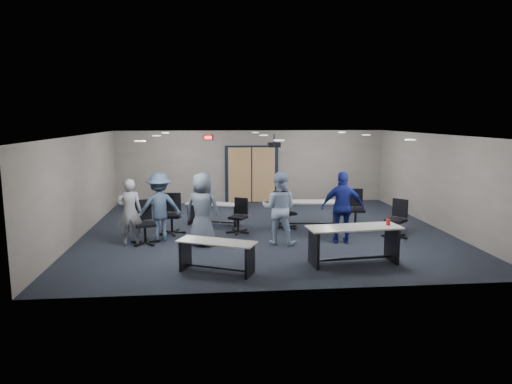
{
  "coord_description": "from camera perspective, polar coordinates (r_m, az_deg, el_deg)",
  "views": [
    {
      "loc": [
        -1.47,
        -12.46,
        3.16
      ],
      "look_at": [
        -0.3,
        -0.3,
        1.17
      ],
      "focal_mm": 32.0,
      "sensor_mm": 36.0,
      "label": 1
    }
  ],
  "objects": [
    {
      "name": "chair_loose_left",
      "position": [
        11.84,
        -13.74,
        -3.74
      ],
      "size": [
        0.88,
        0.88,
        1.1
      ],
      "primitive_type": null,
      "rotation": [
        0.0,
        0.0,
        0.34
      ],
      "color": "black",
      "rests_on": "floor"
    },
    {
      "name": "chair_back_a",
      "position": [
        12.72,
        -10.51,
        -2.73
      ],
      "size": [
        0.75,
        0.75,
        1.11
      ],
      "primitive_type": null,
      "rotation": [
        0.0,
        0.0,
        -0.08
      ],
      "color": "black",
      "rests_on": "floor"
    },
    {
      "name": "person_back",
      "position": [
        12.03,
        -11.98,
        -1.84
      ],
      "size": [
        1.27,
        0.91,
        1.77
      ],
      "primitive_type": "imported",
      "rotation": [
        0.0,
        0.0,
        3.38
      ],
      "color": "#3F5573",
      "rests_on": "floor"
    },
    {
      "name": "front_wall",
      "position": [
        8.29,
        4.84,
        -3.38
      ],
      "size": [
        10.0,
        0.04,
        2.7
      ],
      "primitive_type": "cube",
      "color": "gray",
      "rests_on": "floor"
    },
    {
      "name": "chair_loose_right",
      "position": [
        12.69,
        17.08,
        -3.22
      ],
      "size": [
        0.9,
        0.9,
        1.02
      ],
      "primitive_type": null,
      "rotation": [
        0.0,
        0.0,
        -0.86
      ],
      "color": "black",
      "rests_on": "floor"
    },
    {
      "name": "table_front_left",
      "position": [
        9.49,
        -4.93,
        -7.36
      ],
      "size": [
        1.71,
        1.17,
        0.66
      ],
      "rotation": [
        0.0,
        0.0,
        -0.42
      ],
      "color": "#B4B2AA",
      "rests_on": "floor"
    },
    {
      "name": "table_front_right",
      "position": [
        10.2,
        12.16,
        -5.67
      ],
      "size": [
        2.09,
        0.87,
        0.96
      ],
      "rotation": [
        0.0,
        0.0,
        0.09
      ],
      "color": "#B4B2AA",
      "rests_on": "floor"
    },
    {
      "name": "chair_back_b",
      "position": [
        12.61,
        -2.26,
        -3.02
      ],
      "size": [
        0.83,
        0.83,
        0.96
      ],
      "primitive_type": null,
      "rotation": [
        0.0,
        0.0,
        -0.53
      ],
      "color": "black",
      "rests_on": "floor"
    },
    {
      "name": "floor",
      "position": [
        12.93,
        1.18,
        -4.89
      ],
      "size": [
        10.0,
        10.0,
        0.0
      ],
      "primitive_type": "plane",
      "color": "black",
      "rests_on": "ground"
    },
    {
      "name": "table_back_right",
      "position": [
        13.38,
        6.37,
        -2.16
      ],
      "size": [
        1.93,
        0.81,
        1.04
      ],
      "rotation": [
        0.0,
        0.0,
        -0.1
      ],
      "color": "#B4B2AA",
      "rests_on": "floor"
    },
    {
      "name": "ceiling_projector",
      "position": [
        13.1,
        2.27,
        5.94
      ],
      "size": [
        0.35,
        0.32,
        0.37
      ],
      "color": "black",
      "rests_on": "ceiling"
    },
    {
      "name": "exit_sign",
      "position": [
        16.92,
        -6.0,
        6.79
      ],
      "size": [
        0.32,
        0.07,
        0.18
      ],
      "color": "black",
      "rests_on": "back_wall"
    },
    {
      "name": "ceiling",
      "position": [
        12.55,
        1.22,
        7.15
      ],
      "size": [
        10.0,
        9.0,
        0.04
      ],
      "primitive_type": "cube",
      "color": "silver",
      "rests_on": "back_wall"
    },
    {
      "name": "person_gray",
      "position": [
        11.8,
        -15.53,
        -2.41
      ],
      "size": [
        0.68,
        0.52,
        1.69
      ],
      "primitive_type": "imported",
      "rotation": [
        0.0,
        0.0,
        3.34
      ],
      "color": "#969CA4",
      "rests_on": "floor"
    },
    {
      "name": "person_navy",
      "position": [
        11.76,
        10.79,
        -1.92
      ],
      "size": [
        1.14,
        0.65,
        1.83
      ],
      "primitive_type": "imported",
      "rotation": [
        0.0,
        0.0,
        2.95
      ],
      "color": "navy",
      "rests_on": "floor"
    },
    {
      "name": "back_wall",
      "position": [
        17.12,
        -0.56,
        3.18
      ],
      "size": [
        10.0,
        0.04,
        2.7
      ],
      "primitive_type": "cube",
      "color": "gray",
      "rests_on": "floor"
    },
    {
      "name": "chair_back_d",
      "position": [
        13.61,
        12.35,
        -2.02
      ],
      "size": [
        0.78,
        0.78,
        1.1
      ],
      "primitive_type": null,
      "rotation": [
        0.0,
        0.0,
        -0.15
      ],
      "color": "black",
      "rests_on": "floor"
    },
    {
      "name": "person_lightblue",
      "position": [
        11.48,
        2.91,
        -2.04
      ],
      "size": [
        1.06,
        0.94,
        1.83
      ],
      "primitive_type": "imported",
      "rotation": [
        0.0,
        0.0,
        2.82
      ],
      "color": "#B3CAED",
      "rests_on": "floor"
    },
    {
      "name": "right_wall",
      "position": [
        14.15,
        21.74,
        1.24
      ],
      "size": [
        0.04,
        9.0,
        2.7
      ],
      "primitive_type": "cube",
      "color": "gray",
      "rests_on": "floor"
    },
    {
      "name": "double_door",
      "position": [
        17.11,
        -0.55,
        2.17
      ],
      "size": [
        2.0,
        0.07,
        2.2
      ],
      "color": "black",
      "rests_on": "back_wall"
    },
    {
      "name": "chair_back_c",
      "position": [
        13.16,
        3.89,
        -2.55
      ],
      "size": [
        0.8,
        0.8,
        0.95
      ],
      "primitive_type": null,
      "rotation": [
        0.0,
        0.0,
        0.47
      ],
      "color": "black",
      "rests_on": "floor"
    },
    {
      "name": "left_wall",
      "position": [
        13.07,
        -21.13,
        0.67
      ],
      "size": [
        0.04,
        9.0,
        2.7
      ],
      "primitive_type": "cube",
      "color": "gray",
      "rests_on": "floor"
    },
    {
      "name": "table_back_left",
      "position": [
        13.64,
        -5.33,
        -2.27
      ],
      "size": [
        1.69,
        1.0,
        0.65
      ],
      "rotation": [
        0.0,
        0.0,
        -0.31
      ],
      "color": "#B4B2AA",
      "rests_on": "floor"
    },
    {
      "name": "person_plaid",
      "position": [
        11.39,
        -6.7,
        -2.17
      ],
      "size": [
        1.04,
        0.85,
        1.83
      ],
      "primitive_type": "imported",
      "rotation": [
        0.0,
        0.0,
        2.8
      ],
      "color": "slate",
      "rests_on": "floor"
    },
    {
      "name": "ceiling_can_lights",
      "position": [
        12.8,
        1.09,
        7.06
      ],
      "size": [
        6.24,
        5.74,
        0.02
      ],
      "primitive_type": null,
      "color": "white",
      "rests_on": "ceiling"
    }
  ]
}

